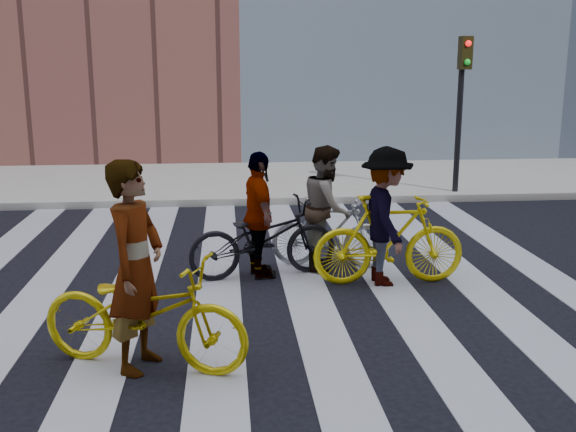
{
  "coord_description": "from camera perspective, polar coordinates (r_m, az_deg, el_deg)",
  "views": [
    {
      "loc": [
        -0.43,
        -8.22,
        2.81
      ],
      "look_at": [
        0.37,
        0.3,
        0.86
      ],
      "focal_mm": 42.0,
      "sensor_mm": 36.0,
      "label": 1
    }
  ],
  "objects": [
    {
      "name": "bike_yellow_right",
      "position": [
        8.74,
        8.54,
        -2.0
      ],
      "size": [
        1.96,
        0.57,
        1.18
      ],
      "primitive_type": "imported",
      "rotation": [
        0.0,
        0.0,
        1.56
      ],
      "color": "yellow",
      "rests_on": "ground"
    },
    {
      "name": "rider_right",
      "position": [
        8.66,
        8.28,
        -0.07
      ],
      "size": [
        0.67,
        1.16,
        1.79
      ],
      "primitive_type": "imported",
      "rotation": [
        0.0,
        0.0,
        1.56
      ],
      "color": "slate",
      "rests_on": "ground"
    },
    {
      "name": "sidewalk_far",
      "position": [
        15.97,
        -3.72,
        2.97
      ],
      "size": [
        100.0,
        5.0,
        0.15
      ],
      "primitive_type": "cube",
      "color": "gray",
      "rests_on": "ground"
    },
    {
      "name": "rider_left",
      "position": [
        6.32,
        -12.76,
        -4.2
      ],
      "size": [
        0.69,
        0.84,
        1.98
      ],
      "primitive_type": "imported",
      "rotation": [
        0.0,
        0.0,
        1.23
      ],
      "color": "slate",
      "rests_on": "ground"
    },
    {
      "name": "zebra_crosswalk",
      "position": [
        8.7,
        -2.24,
        -5.95
      ],
      "size": [
        8.25,
        10.0,
        0.01
      ],
      "color": "silver",
      "rests_on": "ground"
    },
    {
      "name": "bike_dark_rear",
      "position": [
        8.96,
        -2.13,
        -1.9
      ],
      "size": [
        2.11,
        1.08,
        1.06
      ],
      "primitive_type": "imported",
      "rotation": [
        0.0,
        0.0,
        1.77
      ],
      "color": "black",
      "rests_on": "ground"
    },
    {
      "name": "rider_mid",
      "position": [
        9.31,
        3.31,
        0.74
      ],
      "size": [
        0.82,
        0.96,
        1.72
      ],
      "primitive_type": "imported",
      "rotation": [
        0.0,
        0.0,
        1.34
      ],
      "color": "slate",
      "rests_on": "ground"
    },
    {
      "name": "rider_rear",
      "position": [
        8.88,
        -2.47,
        0.06
      ],
      "size": [
        0.6,
        1.05,
        1.69
      ],
      "primitive_type": "imported",
      "rotation": [
        0.0,
        0.0,
        1.77
      ],
      "color": "slate",
      "rests_on": "ground"
    },
    {
      "name": "ground",
      "position": [
        8.7,
        -2.24,
        -5.99
      ],
      "size": [
        100.0,
        100.0,
        0.0
      ],
      "primitive_type": "plane",
      "color": "black",
      "rests_on": "ground"
    },
    {
      "name": "traffic_signal",
      "position": [
        14.39,
        14.52,
        10.35
      ],
      "size": [
        0.22,
        0.42,
        3.33
      ],
      "color": "black",
      "rests_on": "ground"
    },
    {
      "name": "bike_yellow_left",
      "position": [
        6.46,
        -12.11,
        -8.02
      ],
      "size": [
        2.17,
        1.36,
        1.08
      ],
      "primitive_type": "imported",
      "rotation": [
        0.0,
        0.0,
        1.23
      ],
      "color": "#DEC10C",
      "rests_on": "ground"
    },
    {
      "name": "bike_silver_mid",
      "position": [
        9.4,
        3.58,
        -1.41
      ],
      "size": [
        1.72,
        0.83,
        1.0
      ],
      "primitive_type": "imported",
      "rotation": [
        0.0,
        0.0,
        1.34
      ],
      "color": "#BABBC5",
      "rests_on": "ground"
    }
  ]
}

